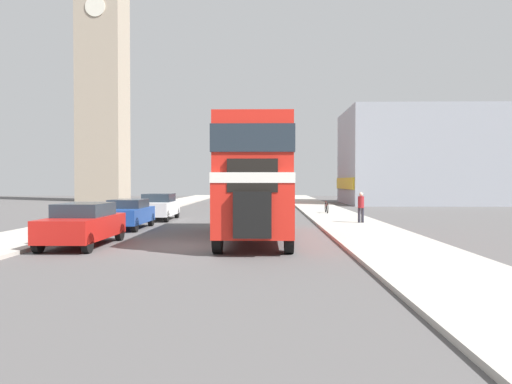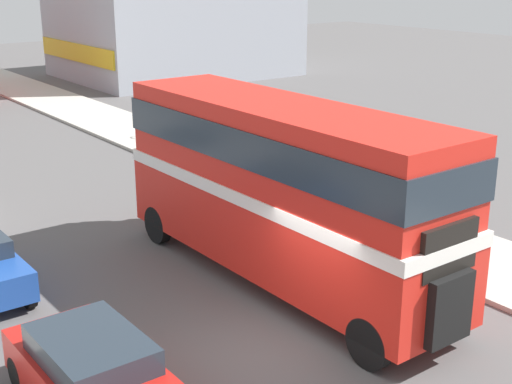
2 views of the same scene
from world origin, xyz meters
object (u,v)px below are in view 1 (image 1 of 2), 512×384
at_px(double_decker_bus, 256,173).
at_px(bicycle_on_pavement, 327,207).
at_px(car_parked_mid, 128,213).
at_px(church_tower, 103,32).
at_px(car_parked_far, 158,206).
at_px(car_parked_near, 83,224).
at_px(pedestrian_walking, 361,205).
at_px(bus_distant, 261,179).

xyz_separation_m(double_decker_bus, bicycle_on_pavement, (4.41, 14.10, -2.07)).
bearing_deg(car_parked_mid, church_tower, 109.93).
distance_m(car_parked_mid, bicycle_on_pavement, 14.66).
height_order(car_parked_mid, church_tower, church_tower).
bearing_deg(car_parked_far, car_parked_near, -90.22).
bearing_deg(car_parked_near, car_parked_mid, 91.91).
distance_m(double_decker_bus, church_tower, 45.46).
distance_m(car_parked_mid, pedestrian_walking, 11.52).
relative_size(bus_distant, bicycle_on_pavement, 5.45).
bearing_deg(car_parked_far, bicycle_on_pavement, 25.38).
xyz_separation_m(bus_distant, car_parked_far, (-5.60, -22.12, -1.73)).
xyz_separation_m(car_parked_far, church_tower, (-12.63, 28.73, 18.65)).
bearing_deg(bicycle_on_pavement, church_tower, 133.75).
distance_m(double_decker_bus, car_parked_mid, 7.41).
bearing_deg(bicycle_on_pavement, double_decker_bus, -107.39).
bearing_deg(pedestrian_walking, double_decker_bus, -130.17).
bearing_deg(double_decker_bus, pedestrian_walking, 49.83).
xyz_separation_m(car_parked_mid, pedestrian_walking, (11.28, 2.33, 0.27)).
bearing_deg(car_parked_near, bicycle_on_pavement, 58.09).
xyz_separation_m(car_parked_near, church_tower, (-12.59, 40.37, 18.67)).
height_order(double_decker_bus, bus_distant, double_decker_bus).
height_order(car_parked_near, pedestrian_walking, pedestrian_walking).
bearing_deg(church_tower, bus_distant, -19.92).
bearing_deg(pedestrian_walking, car_parked_mid, -168.32).
relative_size(double_decker_bus, bicycle_on_pavement, 5.65).
relative_size(car_parked_mid, church_tower, 0.10).
distance_m(car_parked_near, pedestrian_walking, 14.00).
height_order(bus_distant, pedestrian_walking, bus_distant).
distance_m(car_parked_far, church_tower, 36.51).
distance_m(bus_distant, bicycle_on_pavement, 17.99).
bearing_deg(car_parked_far, double_decker_bus, -57.84).
bearing_deg(car_parked_mid, car_parked_far, 87.31).
relative_size(double_decker_bus, car_parked_far, 2.45).
bearing_deg(bus_distant, church_tower, 160.08).
bearing_deg(double_decker_bus, car_parked_near, -157.73).
xyz_separation_m(bus_distant, car_parked_mid, (-5.85, -27.52, -1.79)).
distance_m(double_decker_bus, bicycle_on_pavement, 14.92).
bearing_deg(car_parked_near, bus_distant, 80.51).
relative_size(bicycle_on_pavement, church_tower, 0.05).
bearing_deg(car_parked_near, double_decker_bus, 22.27).
distance_m(bus_distant, pedestrian_walking, 25.81).
bearing_deg(bicycle_on_pavement, pedestrian_walking, -84.26).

